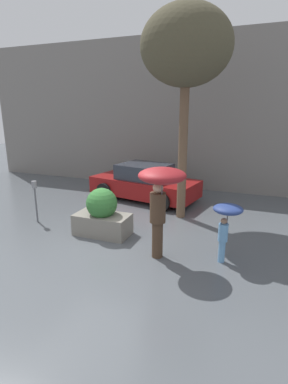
% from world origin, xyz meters
% --- Properties ---
extents(ground_plane, '(40.00, 40.00, 0.00)m').
position_xyz_m(ground_plane, '(0.00, 0.00, 0.00)').
color(ground_plane, '#51565B').
extents(building_facade, '(18.00, 0.30, 6.00)m').
position_xyz_m(building_facade, '(0.00, 6.50, 3.00)').
color(building_facade, gray).
rests_on(building_facade, ground).
extents(planter_box, '(1.44, 0.80, 1.26)m').
position_xyz_m(planter_box, '(-0.29, 0.83, 0.55)').
color(planter_box, gray).
rests_on(planter_box, ground).
extents(person_adult, '(0.99, 0.99, 2.05)m').
position_xyz_m(person_adult, '(1.54, 0.10, 1.60)').
color(person_adult, '#473323').
rests_on(person_adult, ground).
extents(person_child, '(0.62, 0.62, 1.29)m').
position_xyz_m(person_child, '(2.87, 0.51, 1.02)').
color(person_child, '#669ED1').
rests_on(person_child, ground).
extents(parked_car_near, '(4.11, 2.44, 1.29)m').
position_xyz_m(parked_car_near, '(-0.45, 4.30, 0.59)').
color(parked_car_near, maroon).
rests_on(parked_car_near, ground).
extents(street_tree, '(2.48, 2.48, 5.87)m').
position_xyz_m(street_tree, '(1.29, 2.89, 4.76)').
color(street_tree, brown).
rests_on(street_tree, ground).
extents(parking_meter, '(0.14, 0.14, 1.23)m').
position_xyz_m(parking_meter, '(-2.51, 0.94, 0.89)').
color(parking_meter, '#595B60').
rests_on(parking_meter, ground).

